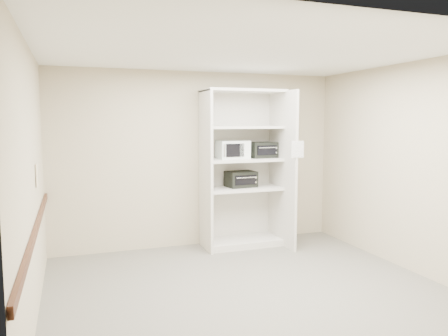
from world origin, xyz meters
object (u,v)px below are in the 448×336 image
object	(u,v)px
toaster_oven_upper	(262,150)
toaster_oven_lower	(241,179)
microwave	(233,150)
shelving_unit	(245,174)

from	to	relation	value
toaster_oven_upper	toaster_oven_lower	size ratio (longest dim) A/B	0.97
toaster_oven_upper	toaster_oven_lower	xyz separation A→B (m)	(-0.34, 0.01, -0.45)
microwave	toaster_oven_upper	distance (m)	0.48
microwave	toaster_oven_upper	bearing A→B (deg)	-1.13
shelving_unit	microwave	xyz separation A→B (m)	(-0.19, 0.05, 0.38)
microwave	toaster_oven_upper	xyz separation A→B (m)	(0.48, -0.01, -0.02)
microwave	toaster_oven_lower	size ratio (longest dim) A/B	1.04
shelving_unit	toaster_oven_lower	xyz separation A→B (m)	(-0.05, 0.05, -0.09)
shelving_unit	microwave	size ratio (longest dim) A/B	5.26
shelving_unit	toaster_oven_lower	bearing A→B (deg)	133.43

